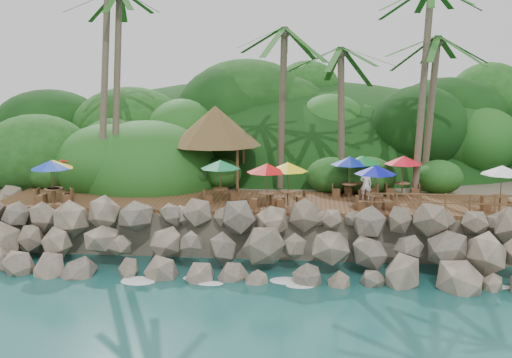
{
  "coord_description": "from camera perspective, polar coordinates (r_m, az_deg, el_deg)",
  "views": [
    {
      "loc": [
        2.76,
        -23.48,
        8.8
      ],
      "look_at": [
        0.0,
        6.0,
        3.4
      ],
      "focal_mm": 41.63,
      "sensor_mm": 36.0,
      "label": 1
    }
  ],
  "objects": [
    {
      "name": "terrace",
      "position": [
        30.33,
        0.0,
        -2.23
      ],
      "size": [
        26.0,
        5.0,
        0.2
      ],
      "primitive_type": "cube",
      "color": "brown",
      "rests_on": "land_base"
    },
    {
      "name": "railing",
      "position": [
        28.44,
        17.75,
        -2.13
      ],
      "size": [
        7.2,
        0.1,
        1.0
      ],
      "color": "brown",
      "rests_on": "terrace"
    },
    {
      "name": "jungle_hill",
      "position": [
        47.87,
        1.95,
        -0.26
      ],
      "size": [
        44.8,
        28.0,
        15.4
      ],
      "primitive_type": "ellipsoid",
      "color": "#143811",
      "rests_on": "ground"
    },
    {
      "name": "palapa",
      "position": [
        33.4,
        -3.92,
        5.14
      ],
      "size": [
        5.2,
        5.2,
        4.6
      ],
      "color": "brown",
      "rests_on": "ground"
    },
    {
      "name": "palms",
      "position": [
        32.31,
        2.5,
        16.36
      ],
      "size": [
        23.51,
        6.87,
        14.74
      ],
      "color": "brown",
      "rests_on": "ground"
    },
    {
      "name": "jungle_foliage",
      "position": [
        39.57,
        1.22,
        -2.52
      ],
      "size": [
        44.0,
        16.0,
        12.0
      ],
      "primitive_type": null,
      "color": "#143811",
      "rests_on": "ground"
    },
    {
      "name": "foam_line",
      "position": [
        25.49,
        -1.21,
        -9.79
      ],
      "size": [
        25.2,
        0.8,
        0.06
      ],
      "color": "white",
      "rests_on": "ground"
    },
    {
      "name": "ground",
      "position": [
        25.22,
        -1.29,
        -10.08
      ],
      "size": [
        140.0,
        140.0,
        0.0
      ],
      "primitive_type": "plane",
      "color": "#19514F",
      "rests_on": "ground"
    },
    {
      "name": "land_base",
      "position": [
        40.32,
        1.32,
        -0.75
      ],
      "size": [
        32.0,
        25.2,
        2.1
      ],
      "primitive_type": "cube",
      "color": "gray",
      "rests_on": "ground"
    },
    {
      "name": "seawall",
      "position": [
        26.74,
        -0.8,
        -6.29
      ],
      "size": [
        29.0,
        4.0,
        2.3
      ],
      "primitive_type": null,
      "color": "gray",
      "rests_on": "ground"
    },
    {
      "name": "dining_clusters",
      "position": [
        29.84,
        -0.2,
        1.26
      ],
      "size": [
        23.73,
        5.19,
        2.16
      ],
      "color": "brown",
      "rests_on": "terrace"
    },
    {
      "name": "waiter",
      "position": [
        30.8,
        10.52,
        -0.53
      ],
      "size": [
        0.63,
        0.46,
        1.58
      ],
      "primitive_type": "imported",
      "rotation": [
        0.0,
        0.0,
        2.99
      ],
      "color": "white",
      "rests_on": "terrace"
    }
  ]
}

